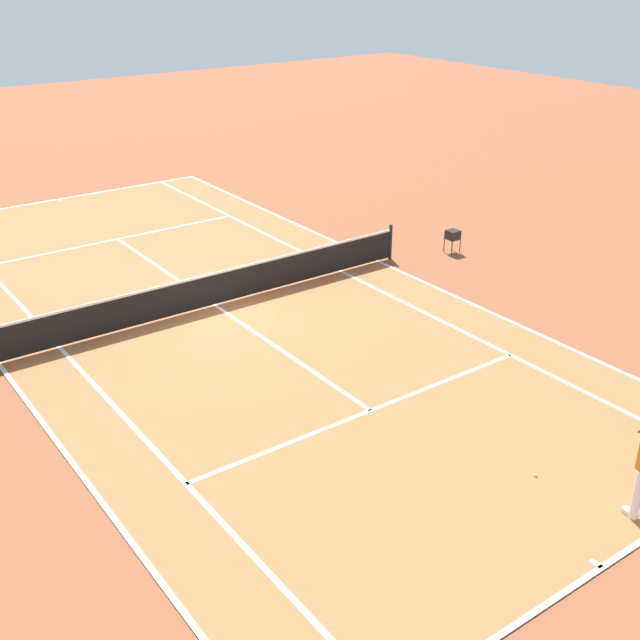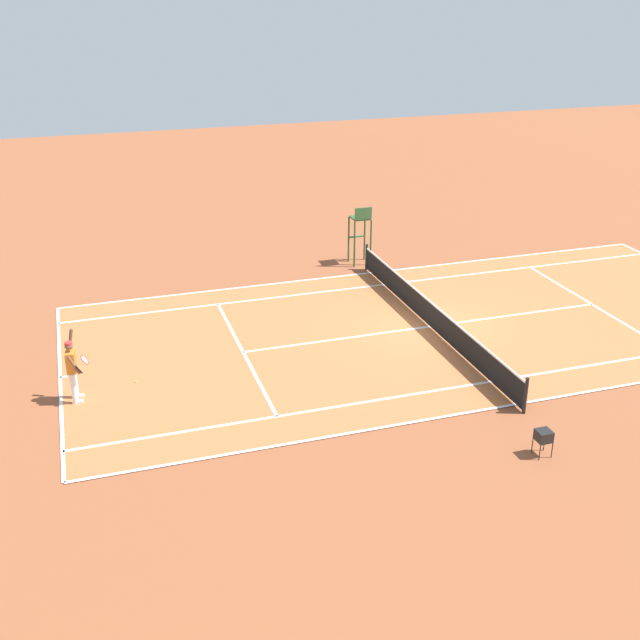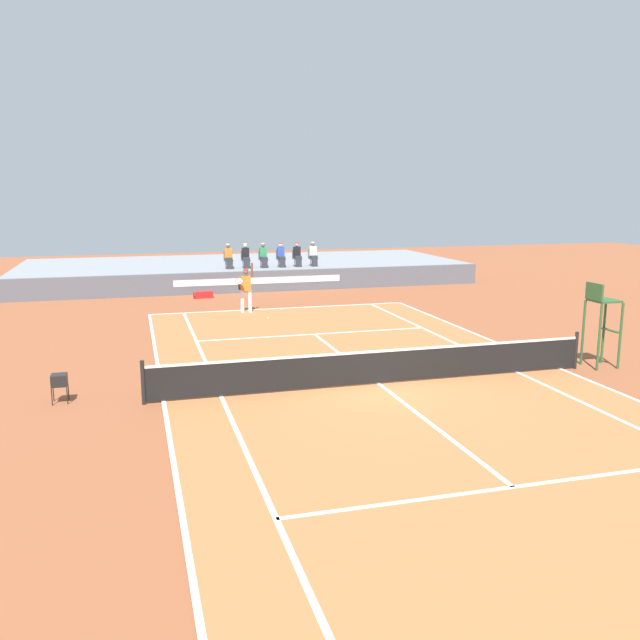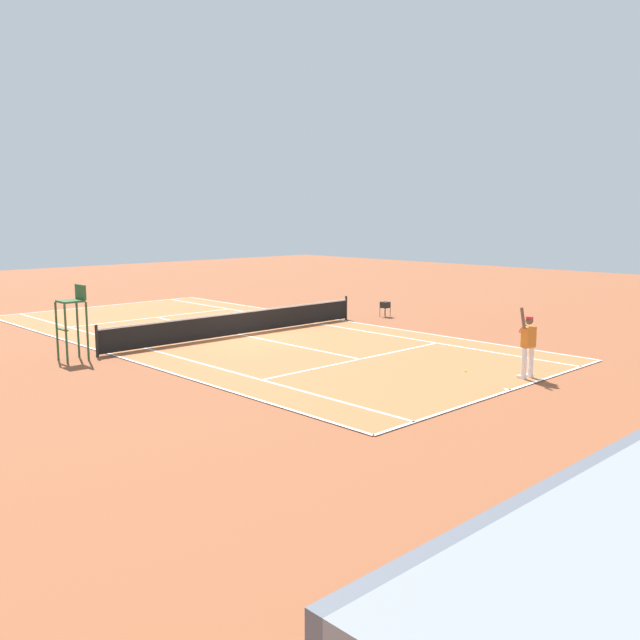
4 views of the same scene
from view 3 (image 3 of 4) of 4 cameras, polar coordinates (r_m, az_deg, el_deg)
The scene contains 16 objects.
ground_plane at distance 17.47m, azimuth 5.09°, elevation -5.56°, with size 80.00×80.00×0.00m, color brown.
court at distance 17.47m, azimuth 5.09°, elevation -5.53°, with size 11.08×23.88×0.03m.
net at distance 17.33m, azimuth 5.12°, elevation -3.90°, with size 11.98×0.10×1.07m.
barrier_wall at distance 33.46m, azimuth -5.28°, elevation 3.31°, with size 24.04×0.25×1.06m.
bleacher_platform at distance 38.18m, azimuth -6.62°, elevation 4.23°, with size 24.04×9.42×1.06m, color gray.
spectator_seated_0 at distance 34.55m, azimuth -7.86°, elevation 5.40°, with size 0.44×0.60×1.27m.
spectator_seated_1 at distance 34.68m, azimuth -6.39°, elevation 5.46°, with size 0.44×0.60×1.27m.
spectator_seated_2 at distance 34.84m, azimuth -4.88°, elevation 5.51°, with size 0.44×0.60×1.27m.
spectator_seated_3 at distance 35.03m, azimuth -3.36°, elevation 5.56°, with size 0.44×0.60×1.27m.
spectator_seated_4 at distance 35.23m, azimuth -1.96°, elevation 5.61°, with size 0.44×0.60×1.27m.
spectator_seated_5 at distance 35.45m, azimuth -0.59°, elevation 5.64°, with size 0.44×0.60×1.27m.
tennis_player at distance 27.74m, azimuth -6.39°, elevation 2.68°, with size 0.80×0.62×2.08m.
tennis_ball at distance 26.38m, azimuth -4.48°, elevation 0.18°, with size 0.07×0.07×0.07m, color #D1E533.
umpire_chair at distance 20.43m, azimuth 22.99°, elevation 0.51°, with size 0.77×0.77×2.44m.
equipment_bag at distance 31.92m, azimuth -9.99°, elevation 2.15°, with size 0.93×0.43×0.32m.
ball_hopper at distance 16.98m, azimuth -21.49°, elevation -4.78°, with size 0.36×0.36×0.70m.
Camera 3 is at (-6.02, -15.63, 4.95)m, focal length 37.28 mm.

